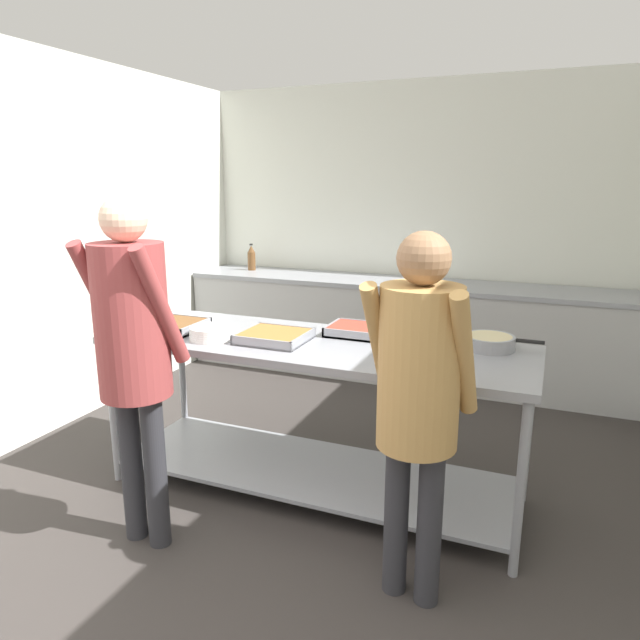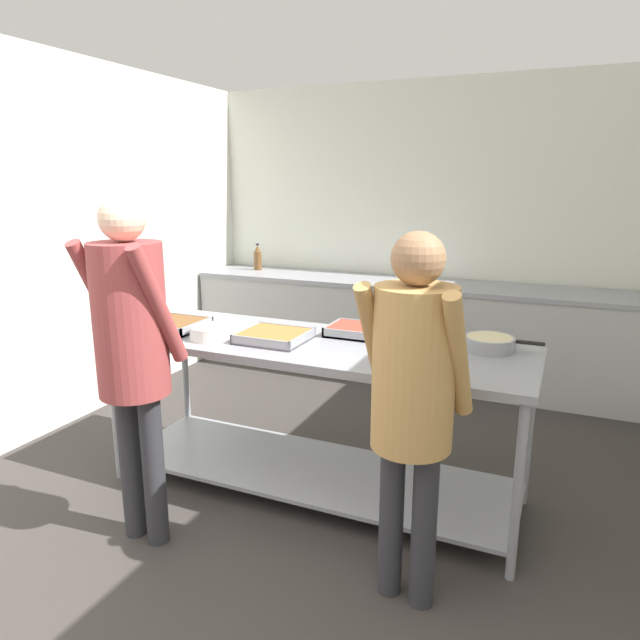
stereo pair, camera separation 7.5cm
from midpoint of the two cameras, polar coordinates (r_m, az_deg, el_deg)
name	(u,v)px [view 2 (the right image)]	position (r m, az deg, el deg)	size (l,w,h in m)	color
wall_rear	(418,230)	(5.47, 10.18, 8.86)	(4.15, 0.06, 2.65)	silver
wall_left	(77,243)	(4.62, -22.73, 7.15)	(0.06, 4.37, 2.65)	silver
back_counter	(404,330)	(5.26, 8.81, -0.97)	(3.99, 0.65, 0.90)	#A8A8A8
serving_counter	(313,391)	(3.25, -0.05, -7.14)	(2.39, 0.79, 0.91)	gray
serving_tray_vegetables	(170,324)	(3.54, -14.23, -0.40)	(0.41, 0.32, 0.05)	gray
plate_stack	(212,332)	(3.26, -10.11, -1.23)	(0.25, 0.25, 0.07)	white
serving_tray_greens	(274,336)	(3.17, -3.96, -1.65)	(0.36, 0.33, 0.05)	gray
serving_tray_roast	(366,332)	(3.28, 5.30, -1.16)	(0.44, 0.28, 0.05)	gray
broccoli_bowl	(413,351)	(2.91, 9.97, -3.03)	(0.20, 0.20, 0.09)	#3D668C
sauce_pan	(490,343)	(3.13, 17.28, -2.19)	(0.40, 0.26, 0.07)	gray
guest_serving_left	(131,336)	(2.80, -17.61, -1.51)	(0.44, 0.34, 1.71)	#2D2D33
guest_serving_right	(413,384)	(2.32, 10.21, -6.30)	(0.46, 0.35, 1.59)	#2D2D33
water_bottle	(258,258)	(5.79, -5.87, 6.20)	(0.08, 0.08, 0.26)	brown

